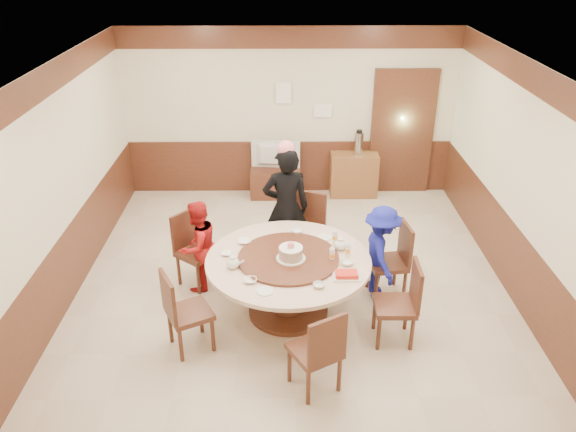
{
  "coord_description": "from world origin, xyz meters",
  "views": [
    {
      "loc": [
        -0.11,
        -6.11,
        4.12
      ],
      "look_at": [
        -0.06,
        -0.2,
        1.1
      ],
      "focal_mm": 35.0,
      "sensor_mm": 36.0,
      "label": 1
    }
  ],
  "objects_px": {
    "tv_stand": "(275,182)",
    "person_blue": "(381,253)",
    "shrimp_platter": "(347,275)",
    "thermos": "(359,143)",
    "television": "(275,156)",
    "person_red": "(198,246)",
    "person_standing": "(286,208)",
    "side_cabinet": "(354,175)",
    "banquet_table": "(288,275)",
    "birthday_cake": "(291,253)"
  },
  "relations": [
    {
      "from": "person_standing",
      "to": "birthday_cake",
      "type": "bearing_deg",
      "value": 86.1
    },
    {
      "from": "person_blue",
      "to": "side_cabinet",
      "type": "xyz_separation_m",
      "value": [
        0.02,
        3.01,
        -0.23
      ]
    },
    {
      "from": "birthday_cake",
      "to": "television",
      "type": "xyz_separation_m",
      "value": [
        -0.22,
        3.39,
        -0.12
      ]
    },
    {
      "from": "banquet_table",
      "to": "tv_stand",
      "type": "bearing_deg",
      "value": 93.26
    },
    {
      "from": "person_red",
      "to": "birthday_cake",
      "type": "xyz_separation_m",
      "value": [
        1.15,
        -0.6,
        0.25
      ]
    },
    {
      "from": "person_red",
      "to": "thermos",
      "type": "distance_m",
      "value": 3.68
    },
    {
      "from": "banquet_table",
      "to": "person_standing",
      "type": "xyz_separation_m",
      "value": [
        -0.02,
        1.13,
        0.31
      ]
    },
    {
      "from": "television",
      "to": "thermos",
      "type": "relative_size",
      "value": 2.17
    },
    {
      "from": "shrimp_platter",
      "to": "side_cabinet",
      "type": "distance_m",
      "value": 3.82
    },
    {
      "from": "banquet_table",
      "to": "person_red",
      "type": "bearing_deg",
      "value": 153.68
    },
    {
      "from": "tv_stand",
      "to": "side_cabinet",
      "type": "relative_size",
      "value": 1.06
    },
    {
      "from": "shrimp_platter",
      "to": "tv_stand",
      "type": "height_order",
      "value": "shrimp_platter"
    },
    {
      "from": "person_standing",
      "to": "thermos",
      "type": "height_order",
      "value": "person_standing"
    },
    {
      "from": "person_standing",
      "to": "side_cabinet",
      "type": "relative_size",
      "value": 2.11
    },
    {
      "from": "person_standing",
      "to": "tv_stand",
      "type": "xyz_separation_m",
      "value": [
        -0.17,
        2.22,
        -0.6
      ]
    },
    {
      "from": "person_standing",
      "to": "television",
      "type": "relative_size",
      "value": 2.05
    },
    {
      "from": "tv_stand",
      "to": "person_blue",
      "type": "bearing_deg",
      "value": -65.97
    },
    {
      "from": "tv_stand",
      "to": "television",
      "type": "xyz_separation_m",
      "value": [
        -0.0,
        0.0,
        0.49
      ]
    },
    {
      "from": "banquet_table",
      "to": "side_cabinet",
      "type": "height_order",
      "value": "banquet_table"
    },
    {
      "from": "person_red",
      "to": "television",
      "type": "xyz_separation_m",
      "value": [
        0.93,
        2.79,
        0.14
      ]
    },
    {
      "from": "person_standing",
      "to": "person_blue",
      "type": "height_order",
      "value": "person_standing"
    },
    {
      "from": "person_red",
      "to": "person_blue",
      "type": "xyz_separation_m",
      "value": [
        2.26,
        -0.18,
        0.01
      ]
    },
    {
      "from": "banquet_table",
      "to": "birthday_cake",
      "type": "xyz_separation_m",
      "value": [
        0.03,
        -0.04,
        0.32
      ]
    },
    {
      "from": "thermos",
      "to": "person_blue",
      "type": "bearing_deg",
      "value": -91.39
    },
    {
      "from": "thermos",
      "to": "television",
      "type": "bearing_deg",
      "value": -178.77
    },
    {
      "from": "banquet_table",
      "to": "tv_stand",
      "type": "relative_size",
      "value": 2.24
    },
    {
      "from": "shrimp_platter",
      "to": "thermos",
      "type": "xyz_separation_m",
      "value": [
        0.58,
        3.76,
        0.16
      ]
    },
    {
      "from": "television",
      "to": "birthday_cake",
      "type": "bearing_deg",
      "value": 99.58
    },
    {
      "from": "person_red",
      "to": "television",
      "type": "height_order",
      "value": "person_red"
    },
    {
      "from": "banquet_table",
      "to": "shrimp_platter",
      "type": "relative_size",
      "value": 6.36
    },
    {
      "from": "shrimp_platter",
      "to": "side_cabinet",
      "type": "xyz_separation_m",
      "value": [
        0.52,
        3.76,
        -0.4
      ]
    },
    {
      "from": "birthday_cake",
      "to": "tv_stand",
      "type": "relative_size",
      "value": 0.4
    },
    {
      "from": "television",
      "to": "person_blue",
      "type": "bearing_deg",
      "value": 119.92
    },
    {
      "from": "person_standing",
      "to": "television",
      "type": "height_order",
      "value": "person_standing"
    },
    {
      "from": "banquet_table",
      "to": "person_red",
      "type": "xyz_separation_m",
      "value": [
        -1.12,
        0.55,
        0.07
      ]
    },
    {
      "from": "person_red",
      "to": "tv_stand",
      "type": "relative_size",
      "value": 1.42
    },
    {
      "from": "banquet_table",
      "to": "tv_stand",
      "type": "xyz_separation_m",
      "value": [
        -0.19,
        3.35,
        -0.28
      ]
    },
    {
      "from": "shrimp_platter",
      "to": "television",
      "type": "bearing_deg",
      "value": 102.39
    },
    {
      "from": "banquet_table",
      "to": "birthday_cake",
      "type": "bearing_deg",
      "value": -57.45
    },
    {
      "from": "person_blue",
      "to": "shrimp_platter",
      "type": "bearing_deg",
      "value": 140.52
    },
    {
      "from": "person_red",
      "to": "thermos",
      "type": "height_order",
      "value": "person_red"
    },
    {
      "from": "television",
      "to": "tv_stand",
      "type": "bearing_deg",
      "value": -174.11
    },
    {
      "from": "tv_stand",
      "to": "thermos",
      "type": "height_order",
      "value": "thermos"
    },
    {
      "from": "person_red",
      "to": "tv_stand",
      "type": "xyz_separation_m",
      "value": [
        0.93,
        2.79,
        -0.35
      ]
    },
    {
      "from": "person_blue",
      "to": "person_red",
      "type": "bearing_deg",
      "value": 79.66
    },
    {
      "from": "shrimp_platter",
      "to": "television",
      "type": "relative_size",
      "value": 0.36
    },
    {
      "from": "birthday_cake",
      "to": "person_red",
      "type": "bearing_deg",
      "value": 152.48
    },
    {
      "from": "banquet_table",
      "to": "shrimp_platter",
      "type": "distance_m",
      "value": 0.78
    },
    {
      "from": "person_blue",
      "to": "thermos",
      "type": "relative_size",
      "value": 3.2
    },
    {
      "from": "banquet_table",
      "to": "person_standing",
      "type": "bearing_deg",
      "value": 90.98
    }
  ]
}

